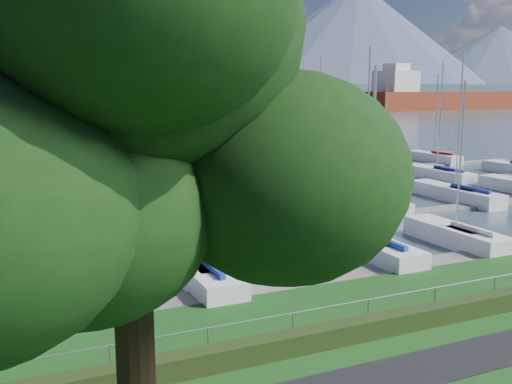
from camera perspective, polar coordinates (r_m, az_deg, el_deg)
path at (r=19.77m, az=18.76°, el=-15.78°), size 160.00×2.00×0.04m
water at (r=276.24m, az=-21.69°, el=7.68°), size 800.00×540.00×0.20m
hedge at (r=21.41m, az=14.00°, el=-12.46°), size 80.00×0.70×0.70m
fence at (r=21.40m, az=13.43°, el=-10.01°), size 80.00×0.04×0.04m
foothill at (r=346.05m, az=-22.31°, el=9.07°), size 900.00×80.00×12.00m
mountains at (r=422.63m, az=-22.05°, el=14.70°), size 1190.00×360.00×115.00m
docks at (r=44.48m, az=-7.38°, el=-1.16°), size 90.00×41.60×0.25m
tree at (r=9.26m, az=-13.08°, el=10.55°), size 8.87×8.30×12.05m
crane at (r=43.82m, az=-6.11°, el=6.02°), size 7.63×12.95×22.35m
cargo_ship_mid at (r=229.29m, az=-17.86°, el=8.54°), size 91.13×44.63×21.50m
cargo_ship_east at (r=267.30m, az=18.03°, el=8.70°), size 91.69×26.72×21.50m
sailboat_fleet at (r=44.48m, az=-14.26°, el=5.79°), size 75.94×49.63×13.17m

